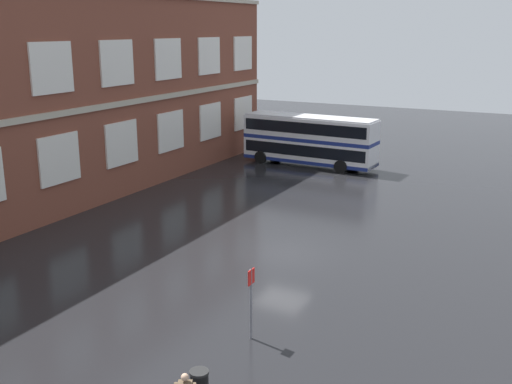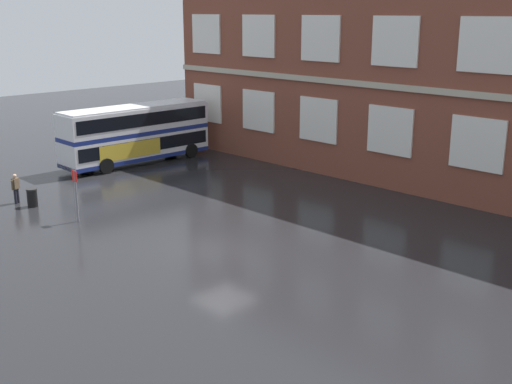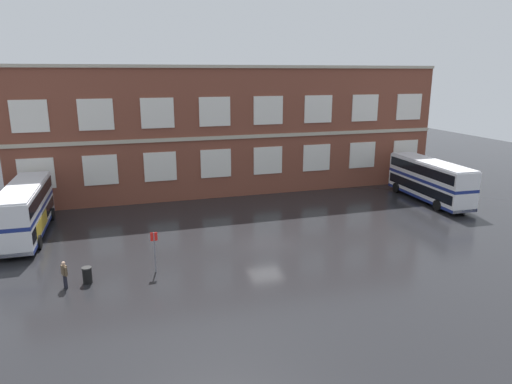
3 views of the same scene
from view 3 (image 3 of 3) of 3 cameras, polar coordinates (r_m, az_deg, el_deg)
ground_plane at (r=36.55m, az=0.20°, el=-5.41°), size 120.00×120.00×0.00m
brick_terminal_building at (r=50.65m, az=-2.96°, el=7.75°), size 44.34×8.19×13.24m
double_decker_near at (r=40.10m, az=-26.72°, el=-1.97°), size 3.02×11.04×4.07m
double_decker_middle at (r=48.92m, az=20.78°, el=1.42°), size 3.25×11.11×4.07m
waiting_passenger at (r=29.95m, az=-22.70°, el=-9.33°), size 0.39×0.61×1.70m
bus_stand_flag at (r=30.25m, az=-12.49°, el=-6.82°), size 0.44×0.10×2.70m
station_litter_bin at (r=30.30m, az=-20.23°, el=-9.66°), size 0.60×0.60×1.03m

